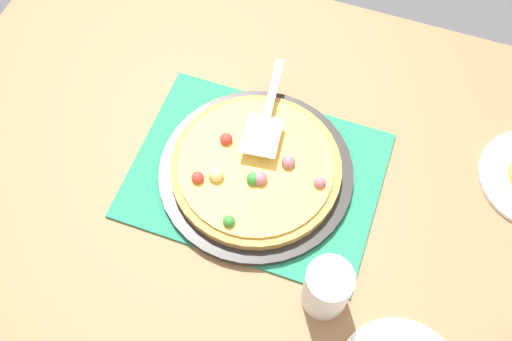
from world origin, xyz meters
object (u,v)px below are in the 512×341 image
at_px(pizza, 256,168).
at_px(cup_near, 327,288).
at_px(pizza_server, 267,115).
at_px(pizza_pan, 256,172).

height_order(pizza, cup_near, cup_near).
bearing_deg(pizza_server, pizza_pan, 96.86).
xyz_separation_m(cup_near, pizza_server, (0.21, -0.29, 0.01)).
height_order(pizza_pan, pizza_server, pizza_server).
height_order(cup_near, pizza_server, cup_near).
bearing_deg(pizza_pan, pizza_server, -83.14).
xyz_separation_m(pizza_pan, pizza_server, (0.01, -0.10, 0.06)).
bearing_deg(pizza, cup_near, 135.48).
relative_size(pizza, cup_near, 2.75).
relative_size(pizza_pan, cup_near, 3.17).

